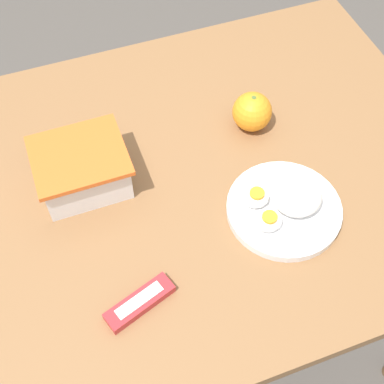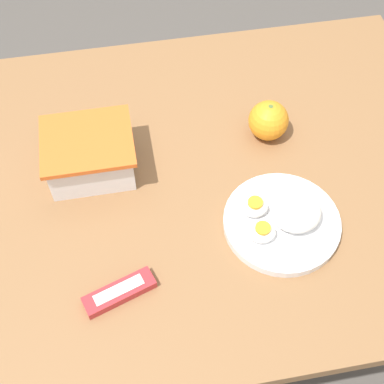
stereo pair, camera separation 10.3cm
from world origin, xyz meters
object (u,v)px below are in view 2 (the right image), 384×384
at_px(orange_fruit, 268,120).
at_px(candy_bar, 119,292).
at_px(food_container, 90,156).
at_px(rice_plate, 283,219).

bearing_deg(orange_fruit, candy_bar, -137.68).
height_order(food_container, orange_fruit, food_container).
distance_m(rice_plate, candy_bar, 0.33).
bearing_deg(candy_bar, orange_fruit, 42.32).
distance_m(food_container, rice_plate, 0.40).
xyz_separation_m(food_container, candy_bar, (0.03, -0.29, -0.03)).
xyz_separation_m(food_container, rice_plate, (0.35, -0.20, -0.02)).
height_order(rice_plate, candy_bar, rice_plate).
height_order(orange_fruit, candy_bar, orange_fruit).
distance_m(orange_fruit, candy_bar, 0.47).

